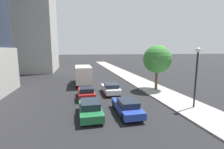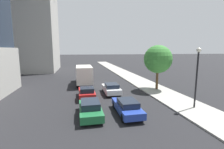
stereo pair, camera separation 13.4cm
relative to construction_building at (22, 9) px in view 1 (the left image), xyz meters
The scene contains 9 objects.
sidewalk 44.14m from the construction_building, 53.22° to the right, with size 4.19×120.00×0.15m, color #9E9B93.
construction_building is the anchor object (origin of this frame).
street_lamp 44.76m from the construction_building, 54.77° to the right, with size 0.44×0.44×5.88m.
street_tree 38.78m from the construction_building, 47.90° to the right, with size 3.99×3.99×6.34m.
car_red 36.25m from the construction_building, 63.62° to the right, with size 1.87×4.14×1.45m.
car_green 40.85m from the construction_building, 67.35° to the right, with size 1.87×4.39×1.42m.
car_blue 42.31m from the construction_building, 63.02° to the right, with size 1.82×4.72×1.40m.
car_white 36.69m from the construction_building, 57.50° to the right, with size 1.92×4.33×1.43m.
box_truck 29.61m from the construction_building, 55.71° to the right, with size 2.46×7.72×3.18m.
Camera 1 is at (-2.77, 4.45, 5.85)m, focal length 25.80 mm.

